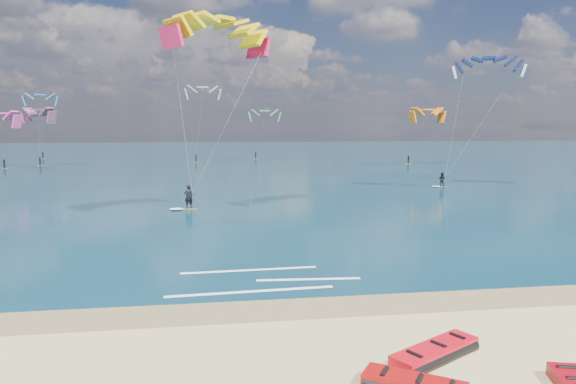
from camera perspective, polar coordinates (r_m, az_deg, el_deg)
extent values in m
plane|color=tan|center=(55.31, -6.47, 0.38)|extent=(320.00, 320.00, 0.00)
cube|color=brown|center=(19.14, -2.72, -12.91)|extent=(320.00, 2.40, 0.01)
cube|color=#0A2D3C|center=(119.08, -7.48, 4.06)|extent=(320.00, 200.00, 0.04)
cube|color=gold|center=(41.92, -10.97, -1.81)|extent=(1.44, 0.45, 0.06)
imported|color=black|center=(41.78, -11.00, -0.50)|extent=(0.80, 0.65, 1.90)
cylinder|color=black|center=(41.42, -10.59, -0.17)|extent=(0.58, 0.04, 0.04)
cube|color=gold|center=(58.96, 16.69, 0.61)|extent=(1.27, 0.73, 0.05)
imported|color=black|center=(58.88, 16.71, 1.37)|extent=(0.95, 0.92, 1.54)
cylinder|color=black|center=(58.72, 17.07, 1.60)|extent=(0.48, 0.18, 0.04)
cube|color=white|center=(23.96, -4.30, -8.64)|extent=(6.27, 0.47, 0.01)
cube|color=white|center=(22.54, 2.29, -9.66)|extent=(4.53, 0.56, 0.01)
cube|color=white|center=(20.99, -4.16, -10.97)|extent=(6.80, 0.61, 0.01)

